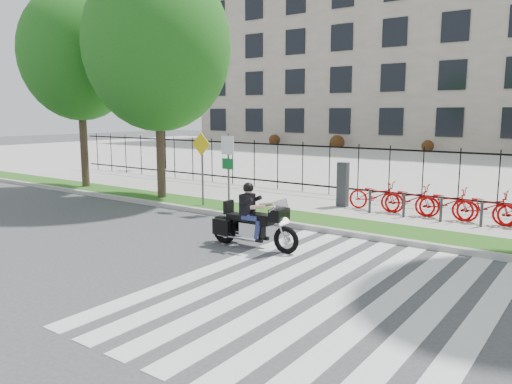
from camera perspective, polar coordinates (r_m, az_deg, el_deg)
The scene contains 15 objects.
ground at distance 12.44m, azimuth -12.00°, elevation -6.52°, with size 120.00×120.00×0.00m, color #3C3B3E.
curb at distance 15.38m, azimuth -0.59°, elevation -3.03°, with size 60.00×0.20×0.15m, color #A3A19A.
grass_verge at distance 16.05m, azimuth 1.22°, elevation -2.52°, with size 60.00×1.50×0.15m, color #275515.
sidewalk at distance 18.13m, azimuth 5.73°, elevation -1.22°, with size 60.00×3.50×0.15m, color #9C9B92.
plaza at distance 34.32m, azimuth 20.73°, elevation 3.06°, with size 80.00×34.00×0.10m, color #9C9B92.
crosswalk_stripes at distance 9.57m, azimuth 8.16°, elevation -11.18°, with size 5.70×8.00×0.01m, color silver, non-canonical shape.
iron_fence at distance 19.49m, azimuth 8.39°, elevation 2.64°, with size 30.00×0.06×2.00m, color black, non-canonical shape.
office_building at distance 54.05m, azimuth 27.20°, elevation 15.20°, with size 60.00×21.90×20.15m.
lamp_post_left at distance 28.96m, azimuth -10.51°, elevation 8.74°, with size 1.06×0.70×4.25m.
street_tree_0 at distance 22.67m, azimuth -19.58°, elevation 14.69°, with size 4.82×4.82×8.35m.
street_tree_1 at distance 19.04m, azimuth -11.20°, elevation 16.02°, with size 5.33×5.33×8.58m.
bike_share_station at distance 15.68m, azimuth 24.53°, elevation -1.51°, with size 8.91×0.86×1.50m.
sign_pole_regulatory at distance 16.27m, azimuth -3.21°, elevation 3.56°, with size 0.50×0.09×2.50m.
sign_pole_warning at distance 17.02m, azimuth -6.20°, elevation 3.77°, with size 0.78×0.09×2.49m.
motorcycle_rider at distance 12.24m, azimuth -0.34°, elevation -3.45°, with size 2.52×0.75×1.95m.
Camera 1 is at (8.97, -7.97, 3.31)m, focal length 35.00 mm.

